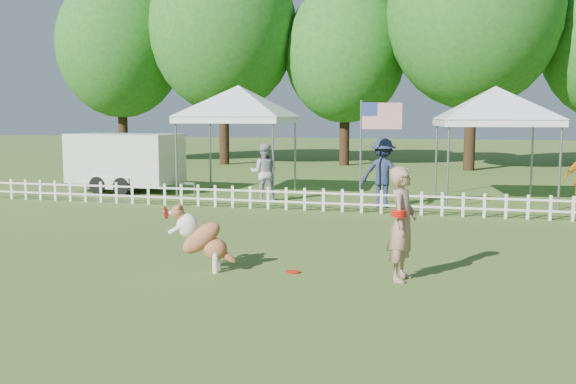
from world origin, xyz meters
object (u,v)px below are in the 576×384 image
(cargo_trailer, at_px, (125,162))
(spectator_b, at_px, (383,173))
(handler, at_px, (402,224))
(canopy_tent_right, at_px, (493,146))
(frisbee_on_turf, at_px, (293,272))
(canopy_tent_left, at_px, (239,141))
(spectator_a, at_px, (264,173))
(flag_pole, at_px, (361,156))
(dog, at_px, (202,238))

(cargo_trailer, distance_m, spectator_b, 8.66)
(handler, height_order, spectator_b, spectator_b)
(canopy_tent_right, relative_size, spectator_b, 1.74)
(handler, xyz_separation_m, frisbee_on_turf, (-1.70, 0.02, -0.85))
(handler, height_order, canopy_tent_left, canopy_tent_left)
(canopy_tent_right, height_order, spectator_a, canopy_tent_right)
(handler, bearing_deg, flag_pole, 22.05)
(cargo_trailer, distance_m, spectator_a, 5.21)
(canopy_tent_right, relative_size, spectator_a, 1.92)
(dog, bearing_deg, spectator_a, 91.09)
(frisbee_on_turf, bearing_deg, canopy_tent_right, 70.59)
(dog, bearing_deg, handler, -4.79)
(handler, relative_size, flag_pole, 0.60)
(handler, relative_size, spectator_a, 1.03)
(handler, height_order, cargo_trailer, cargo_trailer)
(flag_pole, distance_m, spectator_a, 3.27)
(flag_pole, height_order, spectator_a, flag_pole)
(handler, bearing_deg, canopy_tent_right, -1.84)
(canopy_tent_right, bearing_deg, handler, -108.30)
(cargo_trailer, height_order, flag_pole, flag_pole)
(cargo_trailer, relative_size, spectator_a, 2.61)
(cargo_trailer, bearing_deg, canopy_tent_left, 8.39)
(canopy_tent_left, distance_m, spectator_b, 5.08)
(handler, distance_m, spectator_a, 9.27)
(frisbee_on_turf, bearing_deg, cargo_trailer, 131.49)
(spectator_a, bearing_deg, canopy_tent_right, -176.96)
(spectator_a, bearing_deg, cargo_trailer, -23.94)
(canopy_tent_left, bearing_deg, dog, -76.06)
(spectator_a, bearing_deg, flag_pole, 146.71)
(handler, bearing_deg, spectator_b, 17.06)
(frisbee_on_turf, distance_m, canopy_tent_left, 10.45)
(canopy_tent_left, distance_m, canopy_tent_right, 7.64)
(handler, distance_m, flag_pole, 7.04)
(frisbee_on_turf, distance_m, canopy_tent_right, 10.34)
(flag_pole, bearing_deg, spectator_a, 154.29)
(handler, distance_m, canopy_tent_right, 9.83)
(canopy_tent_left, bearing_deg, canopy_tent_right, -0.53)
(handler, xyz_separation_m, spectator_a, (-4.68, 8.01, -0.02))
(cargo_trailer, relative_size, spectator_b, 2.36)
(handler, height_order, dog, handler)
(flag_pole, height_order, spectator_b, flag_pole)
(frisbee_on_turf, relative_size, spectator_b, 0.13)
(canopy_tent_right, bearing_deg, spectator_a, -173.85)
(flag_pole, bearing_deg, dog, -105.34)
(spectator_b, bearing_deg, canopy_tent_right, -141.25)
(flag_pole, relative_size, spectator_a, 1.71)
(canopy_tent_right, relative_size, flag_pole, 1.13)
(frisbee_on_turf, distance_m, flag_pole, 6.94)
(canopy_tent_right, xyz_separation_m, cargo_trailer, (-11.46, -0.52, -0.65))
(dog, height_order, flag_pole, flag_pole)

